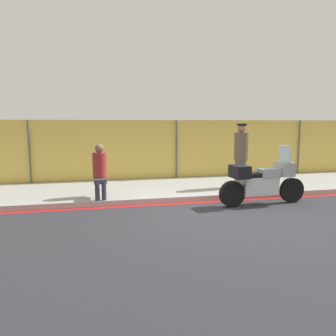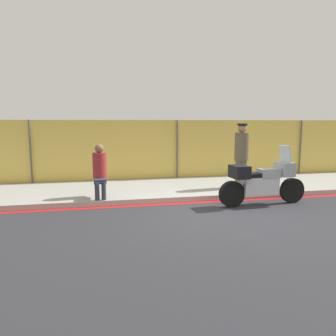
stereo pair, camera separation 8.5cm
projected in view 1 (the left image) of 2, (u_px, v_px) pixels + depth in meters
ground_plane at (223, 215)px, 7.15m from camera, size 120.00×120.00×0.00m
sidewalk at (188, 188)px, 9.78m from camera, size 34.57×2.91×0.14m
curb_paint_stripe at (205, 202)px, 8.30m from camera, size 34.57×0.18×0.01m
storefront_fence at (176, 151)px, 11.14m from camera, size 32.84×0.17×2.08m
motorcycle at (262, 181)px, 7.98m from camera, size 2.28×0.57×1.45m
officer_standing at (241, 155)px, 9.39m from camera, size 0.40×0.40×1.84m
person_seated_on_curb at (100, 168)px, 8.16m from camera, size 0.35×0.67×1.33m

